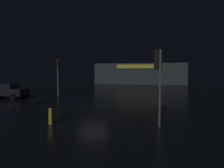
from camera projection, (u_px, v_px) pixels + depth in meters
The scene contains 7 objects.
ground_plane at pixel (93, 105), 16.53m from camera, with size 120.00×120.00×0.00m, color black.
store_building at pixel (140, 74), 47.82m from camera, with size 20.71×9.56×4.80m.
traffic_signal_main at pixel (159, 70), 19.57m from camera, with size 0.43×0.41×4.01m.
traffic_signal_opposite at pixel (58, 70), 22.45m from camera, with size 0.43×0.42×4.29m.
traffic_signal_cross_left at pixel (158, 67), 9.84m from camera, with size 0.42×0.42×3.94m.
car_near at pixel (7, 91), 20.40m from camera, with size 4.27×2.13×1.59m.
fire_hydrant at pixel (51, 116), 10.40m from camera, with size 0.22×0.22×0.88m.
Camera 1 is at (4.78, -15.76, 2.80)m, focal length 31.04 mm.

